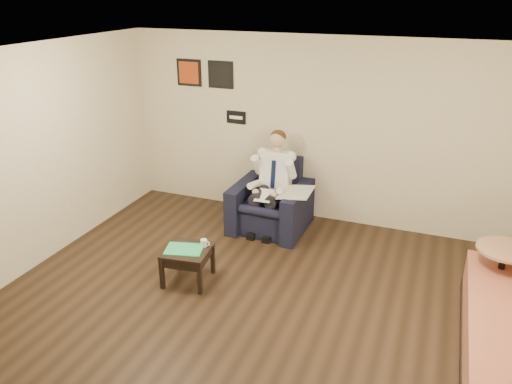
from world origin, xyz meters
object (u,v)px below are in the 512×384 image
(armchair, at_px, (271,197))
(smartphone, at_px, (195,243))
(green_folder, at_px, (184,249))
(seated_man, at_px, (268,188))
(cafe_table, at_px, (499,278))
(coffee_mug, at_px, (204,243))
(side_table, at_px, (188,265))

(armchair, distance_m, smartphone, 1.65)
(green_folder, height_order, smartphone, green_folder)
(armchair, xyz_separation_m, seated_man, (-0.00, -0.13, 0.19))
(armchair, height_order, cafe_table, armchair)
(coffee_mug, bearing_deg, cafe_table, 11.03)
(coffee_mug, xyz_separation_m, smartphone, (-0.13, 0.02, -0.04))
(armchair, xyz_separation_m, green_folder, (-0.49, -1.78, -0.06))
(armchair, relative_size, side_table, 1.95)
(cafe_table, bearing_deg, smartphone, -169.75)
(coffee_mug, bearing_deg, smartphone, 169.94)
(smartphone, bearing_deg, side_table, -97.35)
(side_table, height_order, smartphone, smartphone)
(side_table, height_order, cafe_table, cafe_table)
(coffee_mug, bearing_deg, green_folder, -139.27)
(armchair, relative_size, seated_man, 0.75)
(side_table, bearing_deg, smartphone, 79.68)
(side_table, xyz_separation_m, smartphone, (0.03, 0.16, 0.23))
(side_table, distance_m, coffee_mug, 0.34)
(armchair, xyz_separation_m, cafe_table, (3.09, -0.96, -0.13))
(armchair, relative_size, smartphone, 7.65)
(seated_man, relative_size, coffee_mug, 14.96)
(coffee_mug, xyz_separation_m, cafe_table, (3.38, 0.66, -0.11))
(side_table, relative_size, smartphone, 3.93)
(side_table, bearing_deg, armchair, 75.36)
(green_folder, bearing_deg, seated_man, 73.66)
(seated_man, distance_m, side_table, 1.75)
(seated_man, relative_size, side_table, 2.58)
(side_table, distance_m, smartphone, 0.28)
(smartphone, bearing_deg, green_folder, -103.96)
(armchair, relative_size, green_folder, 2.38)
(armchair, distance_m, seated_man, 0.23)
(seated_man, distance_m, coffee_mug, 1.53)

